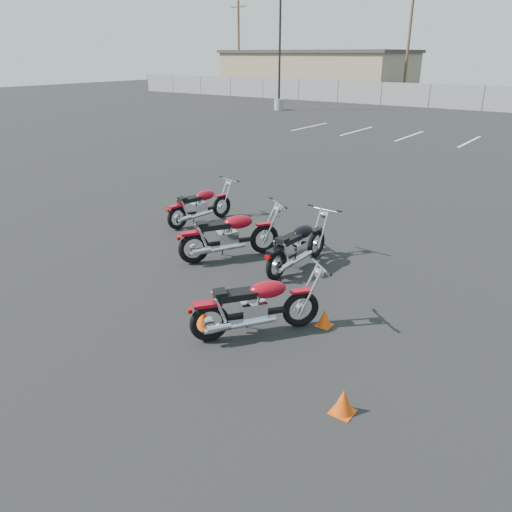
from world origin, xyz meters
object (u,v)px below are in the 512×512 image
Objects in this scene: motorcycle_third_red at (230,235)px; motorcycle_rear_red at (256,306)px; motorcycle_front_red at (200,206)px; motorcycle_second_black at (298,246)px.

motorcycle_rear_red is (2.24, -2.14, -0.03)m from motorcycle_third_red.
motorcycle_front_red is 0.97× the size of motorcycle_second_black.
motorcycle_front_red is 5.57m from motorcycle_rear_red.
motorcycle_third_red reaches higher than motorcycle_front_red.
motorcycle_third_red is 3.10m from motorcycle_rear_red.
motorcycle_third_red is 1.10× the size of motorcycle_rear_red.
motorcycle_second_black is 2.67m from motorcycle_rear_red.
motorcycle_front_red is at bearing 164.09° from motorcycle_second_black.
motorcycle_second_black is 1.09× the size of motorcycle_rear_red.
motorcycle_rear_red is at bearing -39.35° from motorcycle_front_red.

